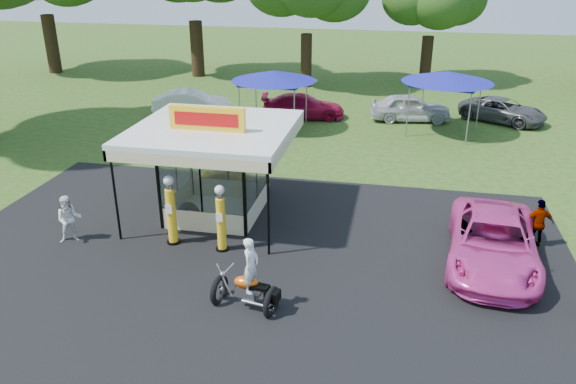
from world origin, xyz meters
name	(u,v)px	position (x,y,z in m)	size (l,w,h in m)	color
ground	(230,296)	(0.00, 0.00, 0.00)	(120.00, 120.00, 0.00)	#274C17
asphalt_apron	(249,260)	(0.00, 2.00, 0.02)	(20.00, 14.00, 0.04)	black
gas_station_kiosk	(215,169)	(-2.00, 4.99, 1.78)	(5.40, 5.40, 4.18)	white
gas_pump_left	(171,212)	(-2.71, 2.57, 1.16)	(0.45, 0.45, 2.42)	black
gas_pump_right	(221,220)	(-0.99, 2.45, 1.09)	(0.42, 0.42, 2.28)	black
motorcycle	(249,281)	(0.71, -0.47, 0.86)	(1.94, 1.17, 2.22)	black
spare_tires	(190,214)	(-2.67, 3.98, 0.42)	(1.03, 0.69, 0.86)	black
kiosk_car	(234,181)	(-2.00, 7.20, 0.48)	(1.13, 2.82, 0.96)	yellow
pink_sedan	(493,242)	(7.37, 3.29, 0.78)	(2.58, 5.60, 1.56)	#E23D9E
spectator_west	(69,219)	(-6.08, 2.03, 0.82)	(0.80, 0.62, 1.64)	white
spectator_east_b	(539,224)	(8.95, 4.77, 0.83)	(0.97, 0.41, 1.66)	gray
bg_car_a	(192,103)	(-7.76, 17.83, 0.74)	(1.56, 4.47, 1.47)	white
bg_car_b	(303,106)	(-1.25, 18.58, 0.69)	(1.93, 4.76, 1.38)	#B40D3A
bg_car_c	(410,108)	(4.82, 19.25, 0.76)	(1.80, 4.47, 1.52)	silver
bg_car_d	(503,110)	(9.98, 20.08, 0.66)	(2.19, 4.74, 1.32)	#4B4C4E
tent_west	(274,76)	(-2.43, 16.19, 2.86)	(4.51, 4.51, 3.16)	gray
tent_east	(447,77)	(6.53, 17.20, 2.97)	(4.69, 4.69, 3.28)	gray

